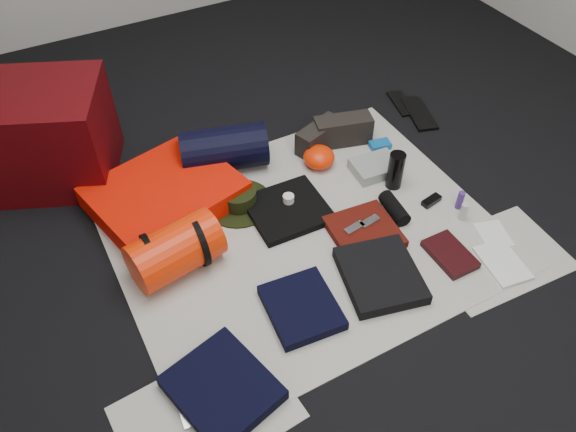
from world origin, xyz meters
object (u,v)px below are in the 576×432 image
navy_duffel (224,149)px  paperback_book (450,254)px  sleeping_pad (165,195)px  stuff_sack (175,250)px  red_cabinet (45,135)px  water_bottle (395,170)px  compact_camera (377,163)px

navy_duffel → paperback_book: (0.60, -0.99, -0.09)m
sleeping_pad → stuff_sack: 0.40m
paperback_book → stuff_sack: bearing=154.9°
red_cabinet → water_bottle: red_cabinet is taller
red_cabinet → sleeping_pad: bearing=-25.8°
red_cabinet → water_bottle: size_ratio=3.00×
sleeping_pad → compact_camera: bearing=-13.8°
sleeping_pad → navy_duffel: bearing=18.1°
sleeping_pad → navy_duffel: (0.35, 0.11, 0.05)m
stuff_sack → compact_camera: size_ratio=3.78×
red_cabinet → navy_duffel: bearing=-1.3°
red_cabinet → navy_duffel: red_cabinet is taller
water_bottle → paperback_book: size_ratio=0.86×
red_cabinet → paperback_book: 1.90m
sleeping_pad → paperback_book: size_ratio=2.80×
compact_camera → paperback_book: bearing=-90.8°
navy_duffel → red_cabinet: bearing=170.9°
red_cabinet → water_bottle: (1.39, -0.86, -0.14)m
paperback_book → navy_duffel: bearing=121.5°
sleeping_pad → stuff_sack: bearing=-102.7°
sleeping_pad → compact_camera: 1.04m
compact_camera → stuff_sack: bearing=-168.1°
stuff_sack → compact_camera: (1.09, 0.14, -0.09)m
paperback_book → red_cabinet: bearing=135.5°
red_cabinet → compact_camera: (1.40, -0.70, -0.21)m
red_cabinet → paperback_book: size_ratio=2.57×
red_cabinet → navy_duffel: (0.74, -0.34, -0.12)m
navy_duffel → water_bottle: 0.83m
sleeping_pad → paperback_book: 1.29m
stuff_sack → water_bottle: size_ratio=1.92×
stuff_sack → water_bottle: stuff_sack is taller
red_cabinet → stuff_sack: bearing=-46.4°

